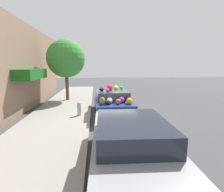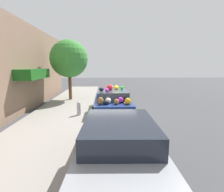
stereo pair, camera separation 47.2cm
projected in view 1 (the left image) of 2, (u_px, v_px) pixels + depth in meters
The scene contains 7 objects.
ground_plane at pixel (111, 114), 9.64m from camera, with size 60.00×60.00×0.00m, color #424244.
sidewalk_curb at pixel (61, 114), 9.37m from camera, with size 24.00×3.20×0.13m.
building_facade at pixel (14, 68), 8.78m from camera, with size 18.00×1.20×5.12m.
street_tree at pixel (66, 59), 12.56m from camera, with size 2.73×2.73×4.37m.
fire_hydrant at pixel (79, 109), 8.86m from camera, with size 0.20×0.20×0.70m.
art_car at pixel (112, 102), 9.46m from camera, with size 4.06×1.91×1.63m.
parked_car_plain at pixel (130, 146), 4.15m from camera, with size 4.62×1.92×1.42m.
Camera 1 is at (-9.29, 0.82, 2.62)m, focal length 28.00 mm.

